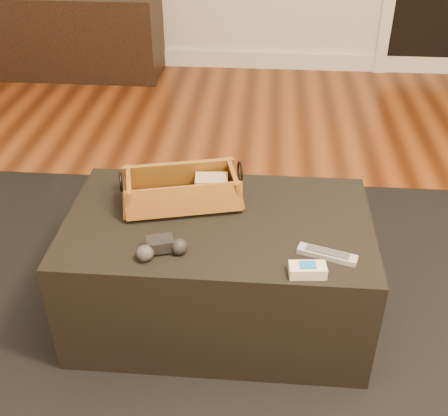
# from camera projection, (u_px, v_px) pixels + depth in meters

# --- Properties ---
(floor) EXTENTS (5.00, 5.50, 0.01)m
(floor) POSITION_uv_depth(u_px,v_px,m) (248.00, 333.00, 2.00)
(floor) COLOR brown
(floor) RESTS_ON ground
(baseboard) EXTENTS (5.00, 0.04, 0.12)m
(baseboard) POSITION_uv_depth(u_px,v_px,m) (265.00, 60.00, 4.23)
(baseboard) COLOR white
(baseboard) RESTS_ON floor
(media_cabinet) EXTENTS (1.46, 0.45, 0.57)m
(media_cabinet) POSITION_uv_depth(u_px,v_px,m) (58.00, 34.00, 4.02)
(media_cabinet) COLOR black
(media_cabinet) RESTS_ON floor
(area_rug) EXTENTS (2.60, 2.00, 0.01)m
(area_rug) POSITION_uv_depth(u_px,v_px,m) (218.00, 324.00, 2.02)
(area_rug) COLOR black
(area_rug) RESTS_ON floor
(ottoman) EXTENTS (1.00, 0.60, 0.42)m
(ottoman) POSITION_uv_depth(u_px,v_px,m) (219.00, 269.00, 1.95)
(ottoman) COLOR black
(ottoman) RESTS_ON area_rug
(tv_remote) EXTENTS (0.21, 0.12, 0.02)m
(tv_remote) POSITION_uv_depth(u_px,v_px,m) (177.00, 199.00, 1.88)
(tv_remote) COLOR black
(tv_remote) RESTS_ON wicker_basket
(cloth_bundle) EXTENTS (0.11, 0.08, 0.06)m
(cloth_bundle) POSITION_uv_depth(u_px,v_px,m) (212.00, 185.00, 1.93)
(cloth_bundle) COLOR #CBB08D
(cloth_bundle) RESTS_ON wicker_basket
(wicker_basket) EXTENTS (0.43, 0.30, 0.14)m
(wicker_basket) POSITION_uv_depth(u_px,v_px,m) (182.00, 191.00, 1.89)
(wicker_basket) COLOR #A87526
(wicker_basket) RESTS_ON ottoman
(game_controller) EXTENTS (0.16, 0.12, 0.05)m
(game_controller) POSITION_uv_depth(u_px,v_px,m) (161.00, 247.00, 1.66)
(game_controller) COLOR black
(game_controller) RESTS_ON ottoman
(silver_remote) EXTENTS (0.18, 0.09, 0.02)m
(silver_remote) POSITION_uv_depth(u_px,v_px,m) (327.00, 254.00, 1.66)
(silver_remote) COLOR #BABCC3
(silver_remote) RESTS_ON ottoman
(cream_gadget) EXTENTS (0.11, 0.06, 0.04)m
(cream_gadget) POSITION_uv_depth(u_px,v_px,m) (308.00, 270.00, 1.59)
(cream_gadget) COLOR beige
(cream_gadget) RESTS_ON ottoman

